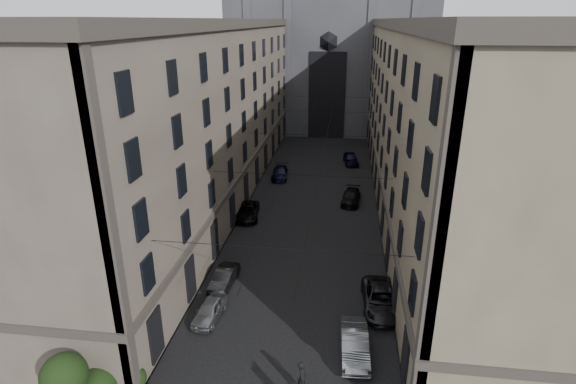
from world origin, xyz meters
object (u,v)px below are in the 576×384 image
at_px(car_left_far, 280,173).
at_px(car_right_midnear, 381,299).
at_px(gothic_tower, 332,25).
at_px(pedestrian, 302,377).
at_px(car_left_midnear, 224,278).
at_px(car_right_far, 351,158).
at_px(car_left_near, 210,310).
at_px(car_left_midfar, 247,211).
at_px(car_right_midfar, 351,197).
at_px(car_right_near, 354,343).

bearing_deg(car_left_far, car_right_midnear, -71.85).
relative_size(gothic_tower, pedestrian, 29.19).
height_order(car_left_midnear, pedestrian, pedestrian).
bearing_deg(gothic_tower, car_right_far, -80.62).
distance_m(car_left_near, pedestrian, 8.77).
relative_size(car_left_midnear, car_left_midfar, 0.80).
height_order(car_left_midfar, pedestrian, pedestrian).
height_order(car_right_midfar, car_right_far, car_right_far).
xyz_separation_m(car_right_midnear, car_right_far, (-2.00, 33.45, 0.02)).
xyz_separation_m(car_left_midfar, pedestrian, (7.75, -22.03, 0.32)).
xyz_separation_m(car_left_midfar, car_left_far, (1.51, 12.44, 0.01)).
relative_size(car_left_far, car_right_far, 1.04).
height_order(gothic_tower, car_right_far, gothic_tower).
bearing_deg(car_right_near, car_left_midfar, 116.40).
bearing_deg(car_left_midnear, car_left_near, -84.03).
relative_size(car_left_midfar, car_right_midnear, 0.90).
height_order(gothic_tower, car_left_near, gothic_tower).
xyz_separation_m(car_right_near, pedestrian, (-2.80, -3.35, 0.24)).
height_order(car_left_near, car_left_midfar, car_left_midfar).
height_order(car_right_near, car_right_midfar, car_right_near).
bearing_deg(pedestrian, car_right_near, -37.27).
bearing_deg(car_right_far, car_left_midnear, -113.75).
height_order(car_left_far, car_right_near, car_right_near).
xyz_separation_m(car_right_near, car_right_far, (-0.14, 38.29, 0.01)).
relative_size(car_left_near, car_right_midfar, 0.81).
height_order(car_left_midnear, car_left_midfar, car_left_midfar).
bearing_deg(car_right_far, car_right_midnear, -93.81).
height_order(car_left_near, car_right_near, car_right_near).
xyz_separation_m(car_left_midnear, car_left_midfar, (-0.90, 12.40, 0.03)).
bearing_deg(car_left_midnear, car_right_near, -28.35).
height_order(gothic_tower, car_right_midnear, gothic_tower).
bearing_deg(pedestrian, car_right_midnear, -27.02).
bearing_deg(car_right_near, car_right_midnear, 66.01).
height_order(car_left_far, car_right_midnear, car_right_midnear).
bearing_deg(car_left_far, car_left_midfar, -101.30).
bearing_deg(car_left_near, car_right_midnear, 19.06).
height_order(car_right_near, car_right_far, car_right_far).
bearing_deg(car_right_near, car_left_far, 103.14).
height_order(car_left_far, car_right_far, car_right_far).
bearing_deg(pedestrian, gothic_tower, 3.86).
relative_size(car_left_far, pedestrian, 2.36).
height_order(gothic_tower, pedestrian, gothic_tower).
relative_size(car_left_midfar, car_right_far, 1.07).
xyz_separation_m(gothic_tower, car_right_near, (4.34, -63.71, -17.04)).
bearing_deg(car_left_midfar, pedestrian, -77.93).
relative_size(car_left_far, car_right_near, 1.02).
distance_m(car_left_near, car_left_midfar, 16.48).
relative_size(car_left_near, car_right_near, 0.81).
relative_size(car_right_midnear, car_right_far, 1.19).
bearing_deg(car_left_near, car_right_midfar, 72.73).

